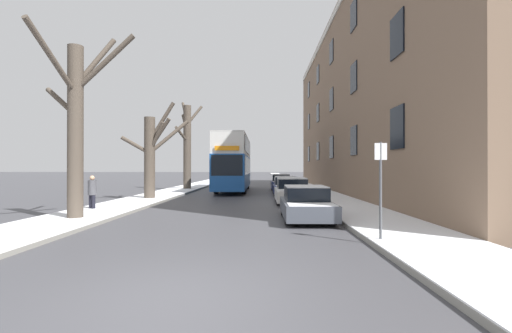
{
  "coord_description": "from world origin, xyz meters",
  "views": [
    {
      "loc": [
        1.47,
        -5.23,
        2.02
      ],
      "look_at": [
        1.04,
        18.51,
        2.11
      ],
      "focal_mm": 24.0,
      "sensor_mm": 36.0,
      "label": 1
    }
  ],
  "objects_px": {
    "parked_car_1": "(292,191)",
    "bare_tree_left_2": "(187,145)",
    "bare_tree_left_0": "(76,123)",
    "pedestrian_left_sidewalk": "(92,192)",
    "double_decker_bus": "(234,161)",
    "bare_tree_left_1": "(152,153)",
    "street_sign_post": "(381,186)",
    "parked_car_0": "(306,204)",
    "parked_car_3": "(281,183)",
    "parked_car_2": "(285,186)"
  },
  "relations": [
    {
      "from": "parked_car_0",
      "to": "parked_car_1",
      "type": "distance_m",
      "value": 6.28
    },
    {
      "from": "parked_car_1",
      "to": "bare_tree_left_2",
      "type": "bearing_deg",
      "value": 127.24
    },
    {
      "from": "street_sign_post",
      "to": "double_decker_bus",
      "type": "bearing_deg",
      "value": 105.08
    },
    {
      "from": "bare_tree_left_2",
      "to": "double_decker_bus",
      "type": "height_order",
      "value": "bare_tree_left_2"
    },
    {
      "from": "bare_tree_left_2",
      "to": "double_decker_bus",
      "type": "xyz_separation_m",
      "value": [
        4.34,
        -1.21,
        -1.5
      ]
    },
    {
      "from": "double_decker_bus",
      "to": "street_sign_post",
      "type": "bearing_deg",
      "value": -74.92
    },
    {
      "from": "bare_tree_left_0",
      "to": "parked_car_1",
      "type": "bearing_deg",
      "value": 38.67
    },
    {
      "from": "double_decker_bus",
      "to": "bare_tree_left_1",
      "type": "bearing_deg",
      "value": -117.42
    },
    {
      "from": "bare_tree_left_0",
      "to": "bare_tree_left_2",
      "type": "distance_m",
      "value": 18.15
    },
    {
      "from": "bare_tree_left_2",
      "to": "pedestrian_left_sidewalk",
      "type": "height_order",
      "value": "bare_tree_left_2"
    },
    {
      "from": "bare_tree_left_1",
      "to": "parked_car_2",
      "type": "xyz_separation_m",
      "value": [
        8.58,
        4.39,
        -2.28
      ]
    },
    {
      "from": "parked_car_1",
      "to": "parked_car_2",
      "type": "xyz_separation_m",
      "value": [
        -0.0,
        5.86,
        -0.02
      ]
    },
    {
      "from": "bare_tree_left_0",
      "to": "pedestrian_left_sidewalk",
      "type": "relative_size",
      "value": 4.33
    },
    {
      "from": "parked_car_2",
      "to": "double_decker_bus",
      "type": "bearing_deg",
      "value": 135.32
    },
    {
      "from": "bare_tree_left_1",
      "to": "street_sign_post",
      "type": "xyz_separation_m",
      "value": [
        9.97,
        -12.1,
        -1.39
      ]
    },
    {
      "from": "bare_tree_left_1",
      "to": "double_decker_bus",
      "type": "xyz_separation_m",
      "value": [
        4.41,
        8.51,
        -0.3
      ]
    },
    {
      "from": "bare_tree_left_2",
      "to": "street_sign_post",
      "type": "relative_size",
      "value": 3.02
    },
    {
      "from": "pedestrian_left_sidewalk",
      "to": "parked_car_2",
      "type": "bearing_deg",
      "value": -110.34
    },
    {
      "from": "bare_tree_left_2",
      "to": "parked_car_0",
      "type": "bearing_deg",
      "value": -64.04
    },
    {
      "from": "parked_car_0",
      "to": "parked_car_2",
      "type": "height_order",
      "value": "parked_car_2"
    },
    {
      "from": "parked_car_0",
      "to": "pedestrian_left_sidewalk",
      "type": "height_order",
      "value": "pedestrian_left_sidewalk"
    },
    {
      "from": "bare_tree_left_1",
      "to": "parked_car_1",
      "type": "xyz_separation_m",
      "value": [
        8.58,
        -1.47,
        -2.26
      ]
    },
    {
      "from": "bare_tree_left_1",
      "to": "parked_car_2",
      "type": "distance_m",
      "value": 9.9
    },
    {
      "from": "pedestrian_left_sidewalk",
      "to": "street_sign_post",
      "type": "distance_m",
      "value": 12.72
    },
    {
      "from": "bare_tree_left_1",
      "to": "parked_car_1",
      "type": "distance_m",
      "value": 8.99
    },
    {
      "from": "bare_tree_left_2",
      "to": "parked_car_3",
      "type": "bearing_deg",
      "value": 3.34
    },
    {
      "from": "bare_tree_left_1",
      "to": "parked_car_3",
      "type": "bearing_deg",
      "value": 49.98
    },
    {
      "from": "bare_tree_left_1",
      "to": "parked_car_2",
      "type": "bearing_deg",
      "value": 27.08
    },
    {
      "from": "street_sign_post",
      "to": "parked_car_2",
      "type": "bearing_deg",
      "value": 94.81
    },
    {
      "from": "double_decker_bus",
      "to": "street_sign_post",
      "type": "relative_size",
      "value": 4.36
    },
    {
      "from": "double_decker_bus",
      "to": "parked_car_0",
      "type": "relative_size",
      "value": 2.88
    },
    {
      "from": "parked_car_3",
      "to": "pedestrian_left_sidewalk",
      "type": "distance_m",
      "value": 18.43
    },
    {
      "from": "parked_car_2",
      "to": "bare_tree_left_2",
      "type": "bearing_deg",
      "value": 147.9
    },
    {
      "from": "parked_car_2",
      "to": "pedestrian_left_sidewalk",
      "type": "distance_m",
      "value": 13.77
    },
    {
      "from": "bare_tree_left_1",
      "to": "pedestrian_left_sidewalk",
      "type": "bearing_deg",
      "value": -99.41
    },
    {
      "from": "bare_tree_left_0",
      "to": "bare_tree_left_1",
      "type": "bearing_deg",
      "value": 89.28
    },
    {
      "from": "pedestrian_left_sidewalk",
      "to": "bare_tree_left_1",
      "type": "bearing_deg",
      "value": -76.09
    },
    {
      "from": "bare_tree_left_1",
      "to": "pedestrian_left_sidewalk",
      "type": "xyz_separation_m",
      "value": [
        -0.92,
        -5.57,
        -2.01
      ]
    },
    {
      "from": "parked_car_0",
      "to": "parked_car_3",
      "type": "distance_m",
      "value": 17.97
    },
    {
      "from": "bare_tree_left_2",
      "to": "parked_car_0",
      "type": "distance_m",
      "value": 19.75
    },
    {
      "from": "parked_car_0",
      "to": "parked_car_1",
      "type": "relative_size",
      "value": 0.99
    },
    {
      "from": "bare_tree_left_2",
      "to": "parked_car_2",
      "type": "height_order",
      "value": "bare_tree_left_2"
    },
    {
      "from": "bare_tree_left_0",
      "to": "parked_car_3",
      "type": "height_order",
      "value": "bare_tree_left_0"
    },
    {
      "from": "pedestrian_left_sidewalk",
      "to": "double_decker_bus",
      "type": "bearing_deg",
      "value": -87.44
    },
    {
      "from": "parked_car_3",
      "to": "street_sign_post",
      "type": "xyz_separation_m",
      "value": [
        1.39,
        -22.32,
        0.88
      ]
    },
    {
      "from": "double_decker_bus",
      "to": "parked_car_3",
      "type": "distance_m",
      "value": 4.91
    },
    {
      "from": "bare_tree_left_1",
      "to": "parked_car_2",
      "type": "relative_size",
      "value": 1.42
    },
    {
      "from": "parked_car_0",
      "to": "parked_car_1",
      "type": "xyz_separation_m",
      "value": [
        -0.0,
        6.28,
        0.06
      ]
    },
    {
      "from": "bare_tree_left_1",
      "to": "double_decker_bus",
      "type": "height_order",
      "value": "bare_tree_left_1"
    },
    {
      "from": "parked_car_1",
      "to": "parked_car_2",
      "type": "relative_size",
      "value": 0.96
    }
  ]
}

